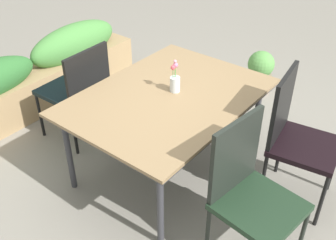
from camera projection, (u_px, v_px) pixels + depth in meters
ground_plane at (176, 167)px, 3.38m from camera, size 12.00×12.00×0.00m
dining_table at (168, 101)px, 3.01m from camera, size 1.51×1.11×0.71m
chair_near_right at (296, 133)px, 2.82m from camera, size 0.52×0.52×1.02m
chair_near_left at (250, 188)px, 2.42m from camera, size 0.53×0.53×0.97m
chair_far_side at (78, 87)px, 3.47m from camera, size 0.51×0.51×0.90m
flower_vase at (175, 81)px, 2.99m from camera, size 0.08×0.08×0.26m
planter_box at (36, 77)px, 4.00m from camera, size 2.41×0.40×0.72m
potted_plant at (260, 71)px, 4.31m from camera, size 0.28×0.28×0.47m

